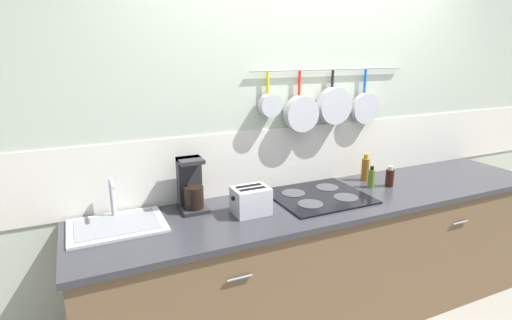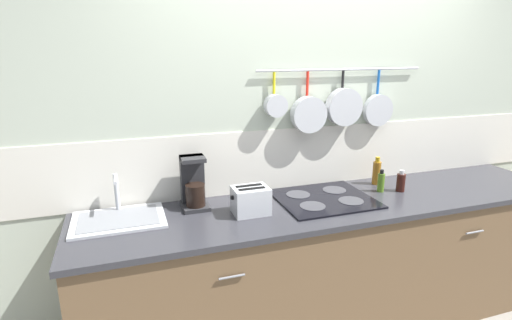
{
  "view_description": "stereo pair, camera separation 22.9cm",
  "coord_description": "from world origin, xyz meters",
  "px_view_note": "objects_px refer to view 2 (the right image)",
  "views": [
    {
      "loc": [
        -1.49,
        -2.01,
        1.86
      ],
      "look_at": [
        -0.56,
        0.0,
        1.23
      ],
      "focal_mm": 28.0,
      "sensor_mm": 36.0,
      "label": 1
    },
    {
      "loc": [
        -1.27,
        -2.09,
        1.86
      ],
      "look_at": [
        -0.56,
        0.0,
        1.23
      ],
      "focal_mm": 28.0,
      "sensor_mm": 36.0,
      "label": 2
    }
  ],
  "objects_px": {
    "bottle_vinegar": "(381,182)",
    "toaster": "(250,200)",
    "bottle_dish_soap": "(401,182)",
    "bottle_olive_oil": "(377,172)",
    "coffee_maker": "(194,186)"
  },
  "relations": [
    {
      "from": "bottle_vinegar",
      "to": "bottle_dish_soap",
      "type": "xyz_separation_m",
      "value": [
        0.13,
        -0.04,
        -0.0
      ]
    },
    {
      "from": "bottle_vinegar",
      "to": "toaster",
      "type": "bearing_deg",
      "value": -176.21
    },
    {
      "from": "coffee_maker",
      "to": "bottle_dish_soap",
      "type": "bearing_deg",
      "value": -7.55
    },
    {
      "from": "coffee_maker",
      "to": "bottle_olive_oil",
      "type": "height_order",
      "value": "coffee_maker"
    },
    {
      "from": "bottle_vinegar",
      "to": "bottle_dish_soap",
      "type": "relative_size",
      "value": 1.04
    },
    {
      "from": "bottle_dish_soap",
      "to": "bottle_olive_oil",
      "type": "bearing_deg",
      "value": 111.09
    },
    {
      "from": "bottle_vinegar",
      "to": "bottle_dish_soap",
      "type": "bearing_deg",
      "value": -15.33
    },
    {
      "from": "toaster",
      "to": "bottle_vinegar",
      "type": "height_order",
      "value": "toaster"
    },
    {
      "from": "toaster",
      "to": "bottle_olive_oil",
      "type": "distance_m",
      "value": 1.04
    },
    {
      "from": "bottle_vinegar",
      "to": "bottle_olive_oil",
      "type": "relative_size",
      "value": 0.77
    },
    {
      "from": "coffee_maker",
      "to": "toaster",
      "type": "bearing_deg",
      "value": -35.28
    },
    {
      "from": "toaster",
      "to": "bottle_vinegar",
      "type": "xyz_separation_m",
      "value": [
        0.95,
        0.06,
        -0.01
      ]
    },
    {
      "from": "toaster",
      "to": "bottle_olive_oil",
      "type": "xyz_separation_m",
      "value": [
        1.02,
        0.21,
        0.01
      ]
    },
    {
      "from": "toaster",
      "to": "bottle_dish_soap",
      "type": "height_order",
      "value": "toaster"
    },
    {
      "from": "toaster",
      "to": "bottle_vinegar",
      "type": "distance_m",
      "value": 0.96
    }
  ]
}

